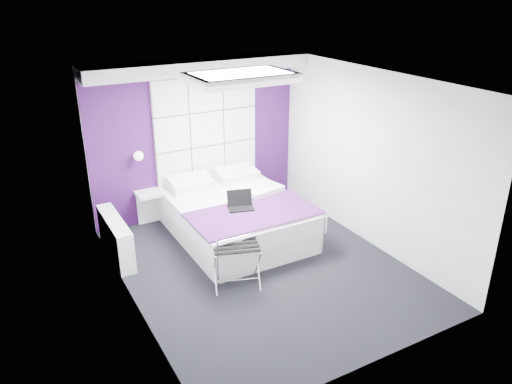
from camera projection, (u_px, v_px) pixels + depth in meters
floor at (263, 267)px, 6.97m from camera, size 4.40×4.40×0.00m
ceiling at (264, 80)px, 5.96m from camera, size 4.40×4.40×0.00m
wall_back at (197, 138)px, 8.24m from camera, size 3.60×0.00×3.60m
wall_left at (126, 209)px, 5.66m from camera, size 0.00×4.40×4.40m
wall_right at (370, 159)px, 7.28m from camera, size 0.00×4.40×4.40m
accent_wall at (197, 138)px, 8.23m from camera, size 3.58×0.02×2.58m
soffit at (200, 66)px, 7.57m from camera, size 3.58×0.50×0.20m
headboard at (207, 145)px, 8.31m from camera, size 1.80×0.08×2.30m
skylight at (241, 77)px, 6.47m from camera, size 1.36×0.86×0.12m
wall_lamp at (138, 155)px, 7.69m from camera, size 0.15×0.15×0.15m
radiator at (116, 238)px, 7.15m from camera, size 0.22×1.20×0.60m
bed at (236, 216)px, 7.72m from camera, size 1.85×2.24×0.78m
nightstand at (151, 193)px, 7.97m from camera, size 0.47×0.36×0.05m
luggage_rack at (236, 265)px, 6.47m from camera, size 0.59×0.43×0.58m
laptop at (239, 204)px, 7.29m from camera, size 0.37×0.26×0.26m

